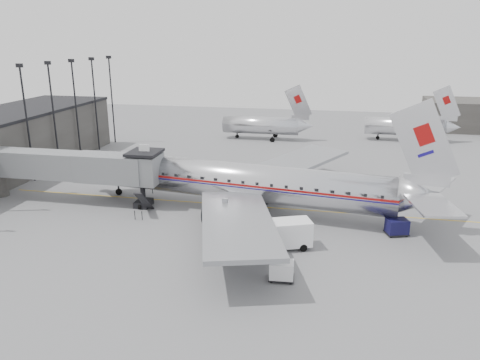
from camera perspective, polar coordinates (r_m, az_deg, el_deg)
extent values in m
plane|color=slate|center=(48.28, -3.05, -5.43)|extent=(160.00, 160.00, 0.00)
cube|color=gold|center=(53.15, 1.71, -3.24)|extent=(60.00, 0.15, 0.01)
cube|color=#585B5D|center=(59.15, -23.31, 1.82)|extent=(12.00, 2.80, 3.00)
cube|color=#585B5D|center=(54.57, -15.50, 1.42)|extent=(8.00, 3.00, 3.10)
cube|color=#585B5D|center=(53.26, -11.46, 1.33)|extent=(3.20, 3.60, 3.20)
cube|color=black|center=(52.79, -11.58, 3.31)|extent=(3.40, 3.80, 0.30)
cube|color=white|center=(52.67, -11.61, 3.84)|extent=(1.20, 0.15, 0.80)
cylinder|color=black|center=(53.88, -11.73, -1.74)|extent=(0.56, 0.56, 2.80)
cube|color=black|center=(54.22, -11.67, -2.79)|extent=(1.60, 2.20, 0.70)
cylinder|color=black|center=(53.38, -12.08, -3.20)|extent=(0.30, 0.60, 0.60)
cylinder|color=black|center=(55.10, -11.26, -2.49)|extent=(0.30, 0.60, 0.60)
cylinder|color=#383533|center=(63.14, -27.12, -0.51)|extent=(1.60, 1.60, 2.80)
cube|color=black|center=(51.43, -11.60, -2.53)|extent=(0.90, 3.20, 2.90)
cylinder|color=black|center=(66.74, -24.49, 6.12)|extent=(0.24, 0.24, 15.00)
cube|color=black|center=(65.91, -25.31, 12.51)|extent=(0.90, 0.25, 0.50)
cylinder|color=black|center=(71.60, -21.73, 7.10)|extent=(0.24, 0.24, 15.00)
cube|color=black|center=(70.84, -22.42, 13.07)|extent=(0.90, 0.25, 0.50)
cylinder|color=black|center=(76.63, -19.32, 7.94)|extent=(0.24, 0.24, 15.00)
cube|color=black|center=(75.91, -19.89, 13.53)|extent=(0.90, 0.25, 0.50)
cylinder|color=black|center=(81.79, -17.20, 8.67)|extent=(0.24, 0.24, 15.00)
cube|color=black|center=(81.12, -17.68, 13.90)|extent=(0.90, 0.25, 0.50)
cylinder|color=black|center=(87.05, -15.33, 9.30)|extent=(0.24, 0.24, 15.00)
cube|color=black|center=(86.42, -15.73, 14.22)|extent=(0.90, 0.25, 0.50)
cylinder|color=silver|center=(87.61, 2.55, 6.68)|extent=(14.00, 3.20, 3.20)
cube|color=silver|center=(86.13, 7.12, 9.35)|extent=(5.17, 0.26, 6.52)
cylinder|color=black|center=(88.81, -0.35, 5.46)|extent=(0.24, 0.24, 1.00)
cylinder|color=silver|center=(91.39, 19.37, 6.17)|extent=(14.00, 3.20, 3.20)
cube|color=silver|center=(91.92, 23.88, 8.52)|extent=(5.17, 0.26, 6.52)
cylinder|color=black|center=(91.27, 16.44, 5.08)|extent=(0.24, 0.24, 1.00)
cylinder|color=silver|center=(51.00, -0.09, -0.17)|extent=(33.56, 8.62, 4.11)
cone|color=silver|center=(59.42, -17.00, 1.59)|extent=(3.86, 4.52, 4.11)
cone|color=silver|center=(48.27, 21.29, -1.84)|extent=(4.93, 4.47, 3.90)
cube|color=#910A0A|center=(50.92, -0.09, 0.13)|extent=(33.56, 8.67, 0.20)
cube|color=#150B66|center=(50.99, -0.09, -0.14)|extent=(33.56, 8.67, 0.11)
cube|color=silver|center=(46.95, 21.55, 4.10)|extent=(6.79, 1.26, 8.53)
cube|color=gray|center=(59.43, 6.16, 1.92)|extent=(14.56, 18.31, 1.32)
cube|color=gray|center=(41.19, -0.35, -4.98)|extent=(10.80, 18.76, 1.32)
cylinder|color=gray|center=(56.59, 2.39, -0.24)|extent=(4.06, 2.83, 2.33)
cylinder|color=gray|center=(46.28, -1.83, -4.28)|extent=(4.06, 2.83, 2.33)
cylinder|color=black|center=(58.59, -14.58, -1.09)|extent=(0.22, 0.22, 1.44)
cylinder|color=black|center=(53.77, 3.17, -2.13)|extent=(0.29, 0.29, 1.55)
cylinder|color=black|center=(53.86, 3.16, -2.41)|extent=(1.15, 0.54, 1.11)
cylinder|color=black|center=(48.59, 1.25, -4.26)|extent=(0.29, 0.29, 1.55)
cylinder|color=black|center=(48.70, 1.25, -4.57)|extent=(1.15, 0.54, 1.11)
cube|color=white|center=(42.82, 5.98, -6.40)|extent=(4.46, 3.49, 2.29)
cube|color=white|center=(42.36, 2.38, -7.24)|extent=(2.39, 2.58, 1.53)
cube|color=black|center=(42.09, 2.39, -6.43)|extent=(1.91, 2.21, 0.66)
cylinder|color=black|center=(41.85, 3.11, -8.61)|extent=(0.75, 0.51, 0.70)
cylinder|color=black|center=(43.58, 2.51, -7.50)|extent=(0.75, 0.51, 0.70)
cylinder|color=black|center=(42.74, 7.72, -8.18)|extent=(0.75, 0.51, 0.70)
cylinder|color=black|center=(44.43, 6.94, -7.12)|extent=(0.75, 0.51, 0.70)
cube|color=#0F0E38|center=(47.91, 18.59, -5.33)|extent=(2.31, 1.99, 1.36)
cube|color=black|center=(48.19, 18.51, -6.14)|extent=(2.43, 2.12, 0.12)
cylinder|color=black|center=(47.40, 17.93, -6.54)|extent=(0.31, 0.20, 0.29)
cylinder|color=black|center=(48.05, 19.64, -6.39)|extent=(0.31, 0.20, 0.29)
cylinder|color=black|center=(48.38, 17.38, -6.00)|extent=(0.31, 0.20, 0.29)
cylinder|color=black|center=(49.01, 19.05, -5.86)|extent=(0.31, 0.20, 0.29)
cube|color=white|center=(37.66, 5.10, -10.83)|extent=(1.98, 1.54, 1.32)
cube|color=black|center=(38.00, 5.07, -11.77)|extent=(2.08, 1.64, 0.11)
cylinder|color=black|center=(37.56, 3.84, -12.19)|extent=(0.29, 0.13, 0.28)
cylinder|color=black|center=(37.51, 6.20, -12.30)|extent=(0.29, 0.13, 0.28)
cylinder|color=black|center=(38.55, 3.96, -11.37)|extent=(0.29, 0.13, 0.28)
cylinder|color=black|center=(38.50, 6.25, -11.48)|extent=(0.29, 0.13, 0.28)
imported|color=yellow|center=(50.95, -3.52, -3.15)|extent=(0.64, 0.43, 1.73)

